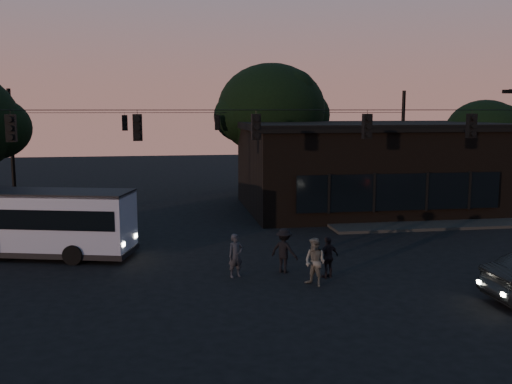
{
  "coord_description": "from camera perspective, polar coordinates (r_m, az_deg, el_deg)",
  "views": [
    {
      "loc": [
        -3.54,
        -17.9,
        6.24
      ],
      "look_at": [
        0.0,
        4.0,
        3.0
      ],
      "focal_mm": 40.0,
      "sensor_mm": 36.0,
      "label": 1
    }
  ],
  "objects": [
    {
      "name": "signal_rig_near",
      "position": [
        22.26,
        0.0,
        3.69
      ],
      "size": [
        26.24,
        0.3,
        7.5
      ],
      "color": "black",
      "rests_on": "ground"
    },
    {
      "name": "tree_behind",
      "position": [
        40.61,
        1.53,
        8.24
      ],
      "size": [
        7.6,
        7.6,
        9.43
      ],
      "color": "black",
      "rests_on": "ground"
    },
    {
      "name": "bus",
      "position": [
        26.3,
        -22.98,
        -2.54
      ],
      "size": [
        10.34,
        4.86,
        2.84
      ],
      "rotation": [
        0.0,
        0.0,
        -0.26
      ],
      "color": "gray",
      "rests_on": "ground"
    },
    {
      "name": "pedestrian_c",
      "position": [
        21.47,
        7.23,
        -6.47
      ],
      "size": [
        1.0,
        0.73,
        1.58
      ],
      "primitive_type": "imported",
      "rotation": [
        0.0,
        0.0,
        3.56
      ],
      "color": "black",
      "rests_on": "ground"
    },
    {
      "name": "pedestrian_d",
      "position": [
        21.99,
        2.84,
        -5.86
      ],
      "size": [
        1.26,
        1.21,
        1.73
      ],
      "primitive_type": "imported",
      "rotation": [
        0.0,
        0.0,
        2.43
      ],
      "color": "black",
      "rests_on": "ground"
    },
    {
      "name": "pedestrian_a",
      "position": [
        21.39,
        -2.05,
        -6.37
      ],
      "size": [
        0.7,
        0.58,
        1.64
      ],
      "primitive_type": "imported",
      "rotation": [
        0.0,
        0.0,
        0.36
      ],
      "color": "black",
      "rests_on": "ground"
    },
    {
      "name": "signal_rig_far",
      "position": [
        38.12,
        -3.86,
        5.23
      ],
      "size": [
        26.24,
        0.3,
        7.5
      ],
      "color": "black",
      "rests_on": "ground"
    },
    {
      "name": "pedestrian_b",
      "position": [
        20.45,
        5.93,
        -6.98
      ],
      "size": [
        1.03,
        1.06,
        1.72
      ],
      "primitive_type": "imported",
      "rotation": [
        0.0,
        0.0,
        -0.9
      ],
      "color": "#504F49",
      "rests_on": "ground"
    },
    {
      "name": "ground",
      "position": [
        19.28,
        1.93,
        -10.57
      ],
      "size": [
        120.0,
        120.0,
        0.0
      ],
      "primitive_type": "plane",
      "color": "black",
      "rests_on": "ground"
    },
    {
      "name": "tree_right",
      "position": [
        41.9,
        21.87,
        5.52
      ],
      "size": [
        5.2,
        5.2,
        6.86
      ],
      "color": "black",
      "rests_on": "ground"
    },
    {
      "name": "building",
      "position": [
        36.29,
        11.09,
        2.57
      ],
      "size": [
        15.4,
        10.41,
        5.4
      ],
      "color": "black",
      "rests_on": "ground"
    },
    {
      "name": "sidewalk_far_right",
      "position": [
        36.02,
        16.54,
        -1.9
      ],
      "size": [
        14.0,
        10.0,
        0.15
      ],
      "primitive_type": "cube",
      "color": "black",
      "rests_on": "ground"
    }
  ]
}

